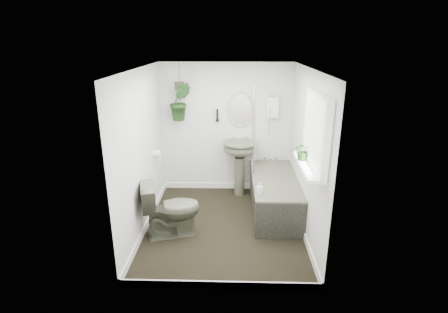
{
  "coord_description": "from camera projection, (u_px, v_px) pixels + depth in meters",
  "views": [
    {
      "loc": [
        0.14,
        -4.63,
        2.67
      ],
      "look_at": [
        0.0,
        0.15,
        1.05
      ],
      "focal_mm": 28.0,
      "sensor_mm": 36.0,
      "label": 1
    }
  ],
  "objects": [
    {
      "name": "skirting",
      "position": [
        224.0,
        223.0,
        5.23
      ],
      "size": [
        2.3,
        2.8,
        0.1
      ],
      "primitive_type": "cube",
      "color": "white",
      "rests_on": "floor"
    },
    {
      "name": "bathtub",
      "position": [
        274.0,
        195.0,
        5.6
      ],
      "size": [
        0.72,
        1.72,
        0.58
      ],
      "primitive_type": null,
      "color": "#4C4F3D",
      "rests_on": "floor"
    },
    {
      "name": "wall_front",
      "position": [
        219.0,
        197.0,
        3.54
      ],
      "size": [
        2.3,
        0.02,
        2.3
      ],
      "primitive_type": "cube",
      "color": "silver",
      "rests_on": "ground"
    },
    {
      "name": "window_recess",
      "position": [
        316.0,
        132.0,
        4.02
      ],
      "size": [
        0.08,
        1.0,
        0.9
      ],
      "primitive_type": "cube",
      "color": "white",
      "rests_on": "wall_right"
    },
    {
      "name": "bath_screen",
      "position": [
        254.0,
        127.0,
        5.76
      ],
      "size": [
        0.04,
        0.72,
        1.4
      ],
      "primitive_type": null,
      "color": "silver",
      "rests_on": "bathtub"
    },
    {
      "name": "window_blinds",
      "position": [
        312.0,
        132.0,
        4.02
      ],
      "size": [
        0.01,
        0.86,
        0.76
      ],
      "primitive_type": "cube",
      "color": "white",
      "rests_on": "wall_right"
    },
    {
      "name": "floor",
      "position": [
        224.0,
        226.0,
        5.25
      ],
      "size": [
        2.3,
        2.8,
        0.02
      ],
      "primitive_type": "cube",
      "color": "black",
      "rests_on": "ground"
    },
    {
      "name": "window_sill",
      "position": [
        307.0,
        166.0,
        4.16
      ],
      "size": [
        0.18,
        1.0,
        0.04
      ],
      "primitive_type": "cube",
      "color": "white",
      "rests_on": "wall_right"
    },
    {
      "name": "sill_plant",
      "position": [
        303.0,
        151.0,
        4.27
      ],
      "size": [
        0.22,
        0.19,
        0.24
      ],
      "primitive_type": "imported",
      "rotation": [
        0.0,
        0.0,
        -0.04
      ],
      "color": "black",
      "rests_on": "window_sill"
    },
    {
      "name": "oval_mirror",
      "position": [
        240.0,
        110.0,
        6.05
      ],
      "size": [
        0.46,
        0.03,
        0.62
      ],
      "primitive_type": "ellipsoid",
      "color": "tan",
      "rests_on": "wall_back"
    },
    {
      "name": "soap_bottle",
      "position": [
        260.0,
        188.0,
        4.92
      ],
      "size": [
        0.09,
        0.09,
        0.17
      ],
      "primitive_type": "imported",
      "rotation": [
        0.0,
        0.0,
        -0.13
      ],
      "color": "#2F2321",
      "rests_on": "bathtub"
    },
    {
      "name": "wall_right",
      "position": [
        307.0,
        154.0,
        4.84
      ],
      "size": [
        0.02,
        2.8,
        2.3
      ],
      "primitive_type": "cube",
      "color": "silver",
      "rests_on": "ground"
    },
    {
      "name": "ceiling",
      "position": [
        224.0,
        68.0,
        4.5
      ],
      "size": [
        2.3,
        2.8,
        0.02
      ],
      "primitive_type": "cube",
      "color": "white",
      "rests_on": "ground"
    },
    {
      "name": "toilet_roll_holder",
      "position": [
        157.0,
        154.0,
        5.65
      ],
      "size": [
        0.11,
        0.11,
        0.11
      ],
      "primitive_type": "cylinder",
      "rotation": [
        0.0,
        1.57,
        0.0
      ],
      "color": "white",
      "rests_on": "wall_left"
    },
    {
      "name": "toilet",
      "position": [
        171.0,
        209.0,
        4.89
      ],
      "size": [
        0.89,
        0.66,
        0.81
      ],
      "primitive_type": "imported",
      "rotation": [
        0.0,
        0.0,
        1.85
      ],
      "color": "#4C4F3D",
      "rests_on": "floor"
    },
    {
      "name": "wall_sconce",
      "position": [
        217.0,
        115.0,
        6.09
      ],
      "size": [
        0.04,
        0.04,
        0.22
      ],
      "primitive_type": "cylinder",
      "color": "black",
      "rests_on": "wall_back"
    },
    {
      "name": "wall_left",
      "position": [
        141.0,
        152.0,
        4.91
      ],
      "size": [
        0.02,
        2.8,
        2.3
      ],
      "primitive_type": "cube",
      "color": "silver",
      "rests_on": "ground"
    },
    {
      "name": "shower_box",
      "position": [
        273.0,
        107.0,
        5.99
      ],
      "size": [
        0.2,
        0.1,
        0.35
      ],
      "primitive_type": "cube",
      "color": "white",
      "rests_on": "wall_back"
    },
    {
      "name": "pedestal_sink",
      "position": [
        240.0,
        168.0,
        6.16
      ],
      "size": [
        0.61,
        0.54,
        0.98
      ],
      "primitive_type": null,
      "rotation": [
        0.0,
        0.0,
        -0.08
      ],
      "color": "#4C4F3D",
      "rests_on": "floor"
    },
    {
      "name": "hanging_plant",
      "position": [
        180.0,
        102.0,
        5.92
      ],
      "size": [
        0.4,
        0.34,
        0.65
      ],
      "primitive_type": "imported",
      "rotation": [
        0.0,
        0.0,
        0.16
      ],
      "color": "black",
      "rests_on": "ceiling"
    },
    {
      "name": "wall_back",
      "position": [
        226.0,
        128.0,
        6.21
      ],
      "size": [
        2.3,
        0.02,
        2.3
      ],
      "primitive_type": "cube",
      "color": "silver",
      "rests_on": "ground"
    },
    {
      "name": "hanging_pot",
      "position": [
        180.0,
        86.0,
        5.83
      ],
      "size": [
        0.16,
        0.16,
        0.12
      ],
      "primitive_type": "cylinder",
      "color": "#403528",
      "rests_on": "ceiling"
    }
  ]
}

